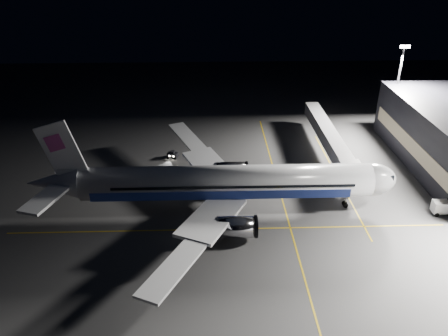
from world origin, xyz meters
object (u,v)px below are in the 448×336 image
Objects in this scene: floodlight_mast_north at (398,82)px; service_truck at (446,207)px; airliner at (220,183)px; safety_cone_a at (259,194)px; safety_cone_b at (202,178)px; jet_bridge at (330,140)px; baggage_tug at (173,155)px; safety_cone_c at (230,188)px.

floodlight_mast_north reaches higher than service_truck.
airliner is 2.97× the size of floodlight_mast_north.
safety_cone_a is at bearing 169.34° from service_truck.
safety_cone_a is 0.96× the size of safety_cone_b.
safety_cone_b is (-44.38, -21.52, -12.10)m from floodlight_mast_north.
jet_bridge reaches higher than baggage_tug.
airliner is 38.10m from service_truck.
safety_cone_b is at bearing -154.13° from floodlight_mast_north.
floodlight_mast_north is 4.38× the size of service_truck.
service_truck is at bearing -12.43° from safety_cone_a.
safety_cone_c is at bearing 156.04° from safety_cone_a.
safety_cone_c is at bearing -150.93° from jet_bridge.
jet_bridge reaches higher than safety_cone_b.
baggage_tug is at bearing 123.63° from safety_cone_b.
baggage_tug is 11.44m from safety_cone_b.
airliner reaches higher than service_truck.
floodlight_mast_north is at bearing 86.39° from service_truck.
floodlight_mast_north is at bearing 37.91° from airliner.
floodlight_mast_north is 31.58× the size of safety_cone_c.
safety_cone_b is (-41.10, 13.24, -1.00)m from service_truck.
safety_cone_b is at bearing 107.51° from airliner.
baggage_tug is 4.46× the size of safety_cone_b.
service_truck is 37.03m from safety_cone_c.
airliner reaches higher than safety_cone_a.
service_truck is 1.93× the size of baggage_tug.
airliner reaches higher than safety_cone_c.
baggage_tug is at bearing 136.27° from safety_cone_a.
safety_cone_a is at bearing -138.70° from jet_bridge.
floodlight_mast_north is (41.08, 31.99, 7.21)m from airliner.
baggage_tug is 3.74× the size of safety_cone_c.
baggage_tug is 23.13m from safety_cone_a.
jet_bridge is 14.05× the size of baggage_tug.
airliner reaches higher than safety_cone_b.
service_truck is 7.21× the size of safety_cone_c.
baggage_tug is at bearing -166.68° from floodlight_mast_north.
baggage_tug is 17.91m from safety_cone_c.
airliner is at bearing -106.93° from safety_cone_c.
service_truck is at bearing -14.18° from safety_cone_c.
jet_bridge is 21.73m from safety_cone_a.
safety_cone_b is at bearing 148.07° from safety_cone_a.
airliner is at bearing 177.58° from service_truck.
baggage_tug is (-50.71, -12.00, -11.68)m from floodlight_mast_north.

